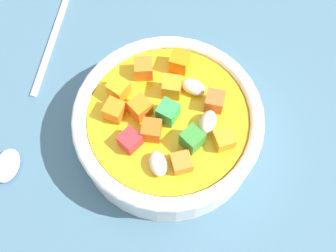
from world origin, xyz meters
TOP-DOWN VIEW (x-y plane):
  - ground_plane at (0.00, 0.00)cm, footprint 140.00×140.00cm
  - soup_bowl_main at (-0.00, 0.00)cm, footprint 16.24×16.24cm
  - spoon at (-12.20, -5.92)cm, footprint 12.82×20.29cm

SIDE VIEW (x-z plane):
  - ground_plane at x=0.00cm, z-range -2.00..0.00cm
  - spoon at x=-12.20cm, z-range -0.09..1.01cm
  - soup_bowl_main at x=0.00cm, z-range -0.36..5.47cm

